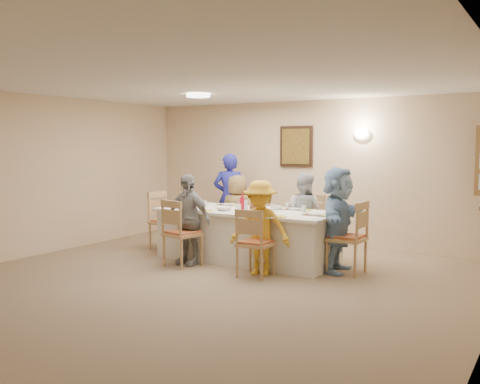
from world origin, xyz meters
The scene contains 44 objects.
ground centered at (0.00, 0.00, 0.00)m, with size 7.00×7.00×0.00m, color #78664C.
room_walls centered at (0.00, 0.00, 1.51)m, with size 7.00×7.00×7.00m.
wall_picture centered at (-0.30, 3.46, 1.70)m, with size 0.62×0.05×0.72m.
wall_sconce centered at (0.90, 3.44, 1.90)m, with size 0.26×0.09×0.18m, color white.
ceiling_light centered at (-1.00, 1.50, 2.47)m, with size 0.36×0.36×0.05m, color white.
dining_table centered at (-0.23, 1.67, 0.38)m, with size 2.72×1.15×0.76m, color white.
chair_back_left centered at (-0.83, 2.47, 0.46)m, with size 0.44×0.44×0.91m, color tan, non-canonical shape.
chair_back_right centered at (0.37, 2.47, 0.47)m, with size 0.46×0.46×0.95m, color tan, non-canonical shape.
chair_front_left centered at (-0.83, 0.87, 0.48)m, with size 0.46×0.46×0.96m, color tan, non-canonical shape.
chair_front_right centered at (0.37, 0.87, 0.45)m, with size 0.44×0.44×0.91m, color tan, non-canonical shape.
chair_left_end centered at (-1.78, 1.67, 0.48)m, with size 0.46×0.46×0.96m, color tan, non-canonical shape.
chair_right_end centered at (1.32, 1.67, 0.49)m, with size 0.47×0.47×0.99m, color tan, non-canonical shape.
diner_back_left centered at (-0.83, 2.35, 0.62)m, with size 0.66×0.49×1.23m, color brown.
diner_back_right centered at (0.37, 2.35, 0.65)m, with size 0.64×0.50×1.30m, color #B2B5BA.
diner_front_left centered at (-0.83, 0.99, 0.66)m, with size 0.78×0.35×1.32m, color gray.
diner_front_right centered at (0.37, 0.99, 0.63)m, with size 0.89×0.63×1.26m, color yellow.
diner_right_end centered at (1.19, 1.67, 0.72)m, with size 0.57×1.37×1.44m, color #89B4DE.
caregiver centered at (-1.28, 2.82, 0.79)m, with size 0.68×0.59×1.58m, color #222595.
placemat_fl centered at (-0.83, 1.25, 0.76)m, with size 0.34×0.25×0.01m, color #472B19.
plate_fl centered at (-0.83, 1.25, 0.77)m, with size 0.23×0.23×0.01m, color white.
napkin_fl centered at (-0.65, 1.20, 0.77)m, with size 0.14×0.14×0.01m, color yellow.
placemat_fr centered at (0.37, 1.25, 0.76)m, with size 0.33×0.24×0.01m, color #472B19.
plate_fr centered at (0.37, 1.25, 0.77)m, with size 0.23×0.23×0.01m, color white.
napkin_fr centered at (0.55, 1.20, 0.77)m, with size 0.15×0.15×0.01m, color yellow.
placemat_bl centered at (-0.83, 2.09, 0.76)m, with size 0.34×0.25×0.01m, color #472B19.
plate_bl centered at (-0.83, 2.09, 0.77)m, with size 0.22×0.22×0.01m, color white.
napkin_bl centered at (-0.65, 2.04, 0.77)m, with size 0.13×0.13×0.01m, color yellow.
placemat_br centered at (0.37, 2.09, 0.76)m, with size 0.34×0.26×0.01m, color #472B19.
plate_br centered at (0.37, 2.09, 0.77)m, with size 0.25×0.25×0.02m, color white.
napkin_br centered at (0.55, 2.04, 0.77)m, with size 0.13×0.13×0.01m, color yellow.
placemat_le centered at (-1.33, 1.67, 0.76)m, with size 0.33×0.25×0.01m, color #472B19.
plate_le centered at (-1.33, 1.67, 0.77)m, with size 0.22×0.22×0.01m, color white.
napkin_le centered at (-1.15, 1.62, 0.77)m, with size 0.13×0.13×0.01m, color yellow.
placemat_re centered at (0.89, 1.67, 0.76)m, with size 0.37×0.28×0.01m, color #472B19.
plate_re centered at (0.89, 1.67, 0.77)m, with size 0.25×0.25×0.02m, color white.
napkin_re centered at (1.07, 1.62, 0.77)m, with size 0.15×0.15×0.01m, color yellow.
teacup_a centered at (-1.03, 1.35, 0.81)m, with size 0.15×0.15×0.10m, color white.
teacup_b centered at (0.18, 2.19, 0.80)m, with size 0.11×0.11×0.08m, color white.
bowl_a centered at (-0.49, 1.43, 0.79)m, with size 0.29×0.29×0.06m, color white.
bowl_b centered at (0.10, 1.94, 0.79)m, with size 0.22×0.22×0.06m, color white.
condiment_ketchup centered at (-0.32, 1.66, 0.88)m, with size 0.12×0.12×0.25m, color #B00F22.
condiment_brown centered at (-0.15, 1.73, 0.85)m, with size 0.09×0.09×0.18m, color #542C16.
condiment_malt centered at (-0.11, 1.63, 0.84)m, with size 0.13×0.13×0.16m, color #542C16.
drinking_glass centered at (-0.38, 1.72, 0.82)m, with size 0.07×0.07×0.10m, color silver.
Camera 1 is at (3.79, -5.13, 1.72)m, focal length 40.00 mm.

